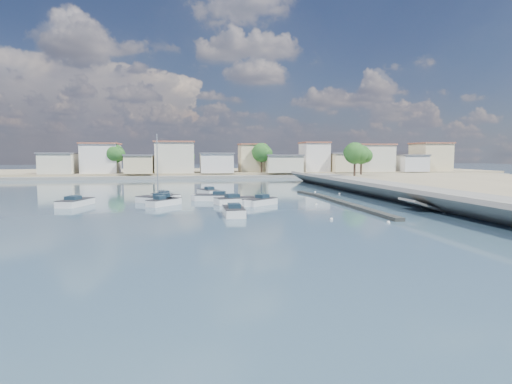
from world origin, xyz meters
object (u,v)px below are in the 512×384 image
motorboat_e (77,203)px  motorboat_g (167,197)px  motorboat_a (233,211)px  motorboat_d (259,202)px  motorboat_f (207,192)px  motorboat_c (213,198)px  motorboat_h (238,201)px  motorboat_b (164,203)px  sailboat (156,200)px

motorboat_e → motorboat_g: size_ratio=1.45×
motorboat_a → motorboat_e: 21.05m
motorboat_d → motorboat_f: 16.02m
motorboat_c → motorboat_d: (5.10, -6.29, -0.00)m
motorboat_g → motorboat_a: bearing=-65.2°
motorboat_c → motorboat_h: size_ratio=1.01×
motorboat_b → motorboat_f: (6.06, 13.65, 0.00)m
motorboat_c → motorboat_h: bearing=-56.5°
motorboat_e → motorboat_h: same height
motorboat_b → sailboat: bearing=109.2°
motorboat_d → motorboat_f: (-5.42, 15.08, 0.00)m
motorboat_g → sailboat: 3.70m
motorboat_h → motorboat_f: bearing=103.6°
motorboat_c → motorboat_h: same height
motorboat_h → motorboat_a: bearing=-100.1°
motorboat_c → motorboat_e: size_ratio=0.97×
motorboat_c → motorboat_b: bearing=-142.7°
motorboat_d → motorboat_e: size_ratio=0.77×
sailboat → motorboat_e: bearing=-173.2°
motorboat_e → motorboat_f: size_ratio=1.25×
motorboat_c → motorboat_d: bearing=-50.9°
sailboat → motorboat_a: bearing=-55.5°
motorboat_h → motorboat_d: bearing=-41.7°
motorboat_h → sailboat: (-10.24, 2.35, 0.03)m
motorboat_c → sailboat: (-7.41, -1.92, 0.03)m
motorboat_d → motorboat_h: bearing=138.3°
motorboat_g → motorboat_d: bearing=-34.8°
motorboat_e → motorboat_g: bearing=23.8°
motorboat_g → motorboat_c: bearing=-14.3°
motorboat_a → motorboat_b: 11.96m
motorboat_d → sailboat: sailboat is taller
motorboat_f → motorboat_g: same height
motorboat_b → motorboat_c: 8.02m
motorboat_f → motorboat_c: bearing=-87.9°
motorboat_e → motorboat_h: bearing=-3.6°
motorboat_d → motorboat_e: bearing=171.5°
motorboat_b → motorboat_c: same height
motorboat_d → motorboat_g: (-11.36, 7.89, 0.00)m
motorboat_a → motorboat_b: bearing=128.5°
motorboat_d → motorboat_f: same height
motorboat_b → sailboat: (-1.02, 2.94, 0.03)m
motorboat_e → sailboat: 9.43m
motorboat_a → motorboat_f: (-1.38, 23.01, -0.00)m
motorboat_e → sailboat: sailboat is taller
motorboat_d → motorboat_a: bearing=-117.0°
motorboat_e → motorboat_f: 20.26m
motorboat_b → sailboat: 3.11m
motorboat_c → motorboat_a: bearing=-85.7°
motorboat_c → motorboat_d: 8.10m
motorboat_h → motorboat_b: bearing=-176.3°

